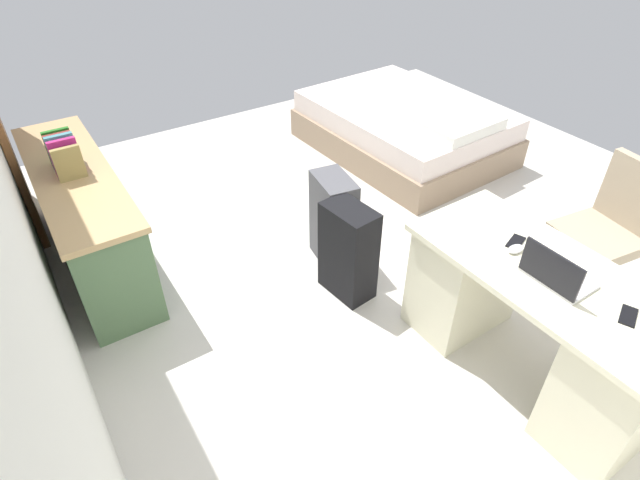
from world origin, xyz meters
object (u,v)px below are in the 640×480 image
at_px(bed, 404,128).
at_px(suitcase_black, 348,252).
at_px(credenza, 86,218).
at_px(figurine_small, 55,141).
at_px(desk, 533,322).
at_px(computer_mouse, 516,249).
at_px(office_chair, 603,240).
at_px(cell_phone_near_laptop, 628,316).
at_px(laptop, 555,274).
at_px(suitcase_spare_grey, 333,220).
at_px(cell_phone_by_mouse, 515,242).

height_order(bed, suitcase_black, suitcase_black).
xyz_separation_m(credenza, figurine_small, (0.40, 0.00, 0.43)).
relative_size(desk, computer_mouse, 14.48).
height_order(suitcase_black, figurine_small, figurine_small).
bearing_deg(credenza, bed, -88.15).
relative_size(office_chair, cell_phone_near_laptop, 6.91).
height_order(desk, laptop, laptop).
bearing_deg(suitcase_spare_grey, credenza, 66.86).
height_order(desk, cell_phone_by_mouse, cell_phone_by_mouse).
relative_size(laptop, figurine_small, 2.84).
xyz_separation_m(suitcase_black, figurine_small, (1.67, 1.34, 0.46)).
xyz_separation_m(office_chair, figurine_small, (2.55, 2.73, 0.38)).
height_order(desk, suitcase_spare_grey, desk).
height_order(desk, cell_phone_near_laptop, cell_phone_near_laptop).
relative_size(laptop, cell_phone_near_laptop, 2.30).
distance_m(laptop, cell_phone_near_laptop, 0.35).
xyz_separation_m(suitcase_spare_grey, laptop, (-1.49, -0.27, 0.45)).
distance_m(credenza, figurine_small, 0.58).
bearing_deg(suitcase_spare_grey, cell_phone_by_mouse, -153.29).
relative_size(suitcase_black, computer_mouse, 6.68).
xyz_separation_m(bed, figurine_small, (0.30, 3.00, 0.55)).
distance_m(suitcase_black, cell_phone_near_laptop, 1.61).
bearing_deg(bed, figurine_small, 84.32).
relative_size(office_chair, credenza, 0.52).
xyz_separation_m(suitcase_black, laptop, (-1.15, -0.39, 0.46)).
xyz_separation_m(desk, computer_mouse, (0.21, 0.02, 0.37)).
bearing_deg(cell_phone_by_mouse, suitcase_spare_grey, -2.32).
distance_m(desk, cell_phone_near_laptop, 0.53).
relative_size(office_chair, suitcase_black, 1.41).
bearing_deg(cell_phone_by_mouse, figurine_small, 16.48).
distance_m(credenza, laptop, 3.00).
relative_size(suitcase_spare_grey, figurine_small, 6.14).
xyz_separation_m(computer_mouse, cell_phone_near_laptop, (-0.59, -0.05, -0.01)).
bearing_deg(cell_phone_near_laptop, laptop, -8.68).
xyz_separation_m(desk, cell_phone_by_mouse, (0.26, -0.04, 0.36)).
bearing_deg(desk, bed, -26.31).
relative_size(desk, laptop, 4.63).
distance_m(office_chair, laptop, 1.10).
xyz_separation_m(computer_mouse, cell_phone_by_mouse, (0.05, -0.06, -0.01)).
distance_m(desk, office_chair, 0.97).
bearing_deg(suitcase_black, cell_phone_near_laptop, -168.45).
bearing_deg(credenza, suitcase_black, -133.45).
relative_size(desk, office_chair, 1.54).
height_order(computer_mouse, figurine_small, figurine_small).
distance_m(office_chair, suitcase_spare_grey, 1.77).
height_order(office_chair, cell_phone_near_laptop, office_chair).
relative_size(desk, cell_phone_by_mouse, 10.65).
bearing_deg(figurine_small, suitcase_spare_grey, -132.29).
xyz_separation_m(office_chair, credenza, (2.15, 2.73, -0.05)).
distance_m(desk, suitcase_black, 1.18).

